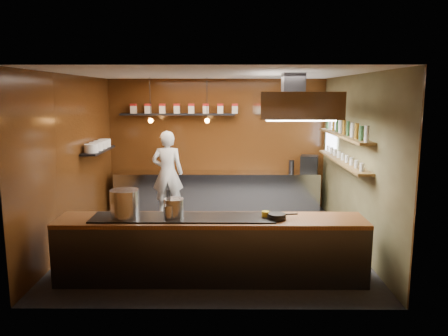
{
  "coord_description": "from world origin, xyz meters",
  "views": [
    {
      "loc": [
        0.23,
        -7.6,
        2.68
      ],
      "look_at": [
        0.17,
        0.4,
        1.3
      ],
      "focal_mm": 35.0,
      "sensor_mm": 36.0,
      "label": 1
    }
  ],
  "objects_px": {
    "espresso_machine": "(309,164)",
    "chef": "(168,173)",
    "stockpot_small": "(174,208)",
    "stockpot_large": "(125,204)",
    "extractor_hood": "(293,104)"
  },
  "relations": [
    {
      "from": "stockpot_small",
      "to": "espresso_machine",
      "type": "height_order",
      "value": "espresso_machine"
    },
    {
      "from": "espresso_machine",
      "to": "chef",
      "type": "height_order",
      "value": "chef"
    },
    {
      "from": "stockpot_large",
      "to": "stockpot_small",
      "type": "xyz_separation_m",
      "value": [
        0.69,
        0.01,
        -0.06
      ]
    },
    {
      "from": "stockpot_large",
      "to": "chef",
      "type": "relative_size",
      "value": 0.22
    },
    {
      "from": "stockpot_large",
      "to": "chef",
      "type": "height_order",
      "value": "chef"
    },
    {
      "from": "stockpot_large",
      "to": "chef",
      "type": "bearing_deg",
      "value": 87.73
    },
    {
      "from": "extractor_hood",
      "to": "stockpot_small",
      "type": "bearing_deg",
      "value": -146.72
    },
    {
      "from": "chef",
      "to": "espresso_machine",
      "type": "bearing_deg",
      "value": -174.48
    },
    {
      "from": "stockpot_large",
      "to": "stockpot_small",
      "type": "height_order",
      "value": "stockpot_large"
    },
    {
      "from": "stockpot_small",
      "to": "chef",
      "type": "height_order",
      "value": "chef"
    },
    {
      "from": "extractor_hood",
      "to": "stockpot_large",
      "type": "relative_size",
      "value": 4.92
    },
    {
      "from": "espresso_machine",
      "to": "chef",
      "type": "bearing_deg",
      "value": -158.62
    },
    {
      "from": "espresso_machine",
      "to": "chef",
      "type": "distance_m",
      "value": 3.21
    },
    {
      "from": "extractor_hood",
      "to": "espresso_machine",
      "type": "height_order",
      "value": "extractor_hood"
    },
    {
      "from": "extractor_hood",
      "to": "stockpot_small",
      "type": "height_order",
      "value": "extractor_hood"
    }
  ]
}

